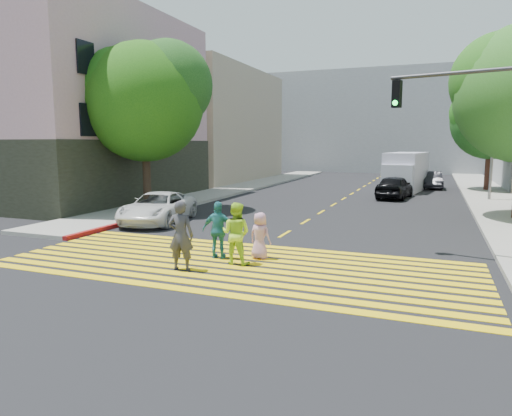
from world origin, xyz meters
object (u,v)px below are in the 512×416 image
Objects in this scene: pedestrian_child at (260,236)px; white_sedan at (158,208)px; pedestrian_extra at (219,230)px; dark_car_near at (395,187)px; tree_right_far at (493,116)px; silver_car at (414,175)px; dark_car_parked at (432,180)px; tree_left at (146,96)px; pedestrian_woman at (236,233)px; white_van at (405,173)px; pedestrian_man at (181,235)px; traffic_signal at (489,132)px.

pedestrian_child is 0.30× the size of white_sedan.
pedestrian_extra is 17.95m from dark_car_near.
pedestrian_extra is (-9.49, -24.16, -4.44)m from tree_right_far.
dark_car_near is at bearing 79.62° from silver_car.
dark_car_parked is at bearing 52.19° from white_sedan.
dark_car_near is (-5.86, -6.58, -4.57)m from tree_right_far.
pedestrian_extra is at bearing -111.44° from tree_right_far.
tree_right_far reaches higher than pedestrian_extra.
dark_car_near is 12.20m from silver_car.
tree_left is 12.76m from pedestrian_woman.
pedestrian_woman reaches higher than dark_car_near.
pedestrian_extra reaches higher than dark_car_near.
pedestrian_woman is 23.19m from white_van.
pedestrian_woman is 1.26× the size of pedestrian_child.
pedestrian_man is at bearing 45.87° from pedestrian_woman.
white_van is at bearing -86.36° from dark_car_near.
traffic_signal is (3.61, -15.45, 3.01)m from dark_car_near.
pedestrian_man is 0.49× the size of dark_car_parked.
pedestrian_extra is (-1.16, -0.40, 0.16)m from pedestrian_child.
dark_car_near is at bearing -110.49° from dark_car_parked.
pedestrian_woman is 18.19m from dark_car_near.
traffic_signal is (15.02, -5.64, -2.05)m from tree_left.
pedestrian_child is at bearing -150.57° from traffic_signal.
silver_car is at bearing 133.03° from tree_right_far.
pedestrian_woman is 0.31× the size of traffic_signal.
white_sedan is (-4.82, 6.20, -0.30)m from pedestrian_man.
pedestrian_woman is 26.17m from dark_car_parked.
white_sedan is at bearing -127.08° from tree_right_far.
tree_left is 1.09× the size of tree_right_far.
white_sedan is 1.11× the size of dark_car_near.
white_van is (-5.55, -1.57, -3.99)m from tree_right_far.
white_sedan is (2.57, -3.08, -5.13)m from tree_left.
pedestrian_child is at bearing 76.56° from silver_car.
silver_car is (-5.23, 5.60, -4.60)m from tree_right_far.
pedestrian_woman is at bearing -43.75° from tree_left.
white_sedan is 26.80m from silver_car.
white_van is (4.34, 24.09, 0.35)m from pedestrian_man.
tree_right_far is at bearing 97.67° from traffic_signal.
tree_right_far is 25.59m from pedestrian_child.
tree_right_far is 7.01m from white_van.
pedestrian_man is 1.60m from pedestrian_woman.
pedestrian_child is at bearing -170.33° from pedestrian_extra.
pedestrian_child is at bearing -43.74° from white_sedan.
pedestrian_man is at bearing -141.01° from traffic_signal.
pedestrian_child is at bearing -140.76° from pedestrian_man.
tree_left reaches higher than silver_car.
traffic_signal reaches higher than white_sedan.
white_sedan is at bearing -123.23° from dark_car_parked.
dark_car_near is (11.41, 9.80, -5.06)m from tree_left.
dark_car_parked is at bearing 65.10° from white_van.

